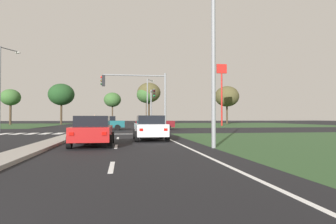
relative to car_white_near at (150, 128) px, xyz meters
The scene contains 32 objects.
ground_plane 15.26m from the car_white_near, 111.29° to the left, with size 200.00×200.00×0.00m, color black.
grass_verge_far_right 43.55m from the car_white_near, 62.71° to the left, with size 35.00×35.00×0.01m, color #2D4C28.
median_island_near 7.36m from the car_white_near, 139.04° to the right, with size 1.20×22.00×0.14m, color gray.
median_island_far 39.59m from the car_white_near, 98.03° to the left, with size 1.20×36.00×0.14m, color #ADA89E.
lane_dash_near 10.21m from the car_white_near, 101.51° to the right, with size 0.14×2.00×0.01m, color silver.
lane_dash_second 4.53m from the car_white_near, 117.07° to the right, with size 0.14×2.00×0.01m, color silver.
lane_dash_third 2.97m from the car_white_near, 135.09° to the left, with size 0.14×2.00×0.01m, color silver.
edge_line_right 4.10m from the car_white_near, 70.87° to the right, with size 0.14×24.00×0.01m, color silver.
stop_bar_near 7.44m from the car_white_near, 103.52° to the left, with size 6.40×0.50×0.01m, color silver.
crosswalk_bar_near 14.96m from the car_white_near, 142.98° to the left, with size 0.70×2.80×0.01m, color silver.
crosswalk_bar_second 14.06m from the car_white_near, 140.15° to the left, with size 0.70×2.80×0.01m, color silver.
crosswalk_bar_third 13.20m from the car_white_near, 136.95° to the left, with size 0.70×2.80×0.01m, color silver.
crosswalk_bar_fourth 12.39m from the car_white_near, 133.31° to the left, with size 0.70×2.80×0.01m, color silver.
crosswalk_bar_fifth 11.63m from the car_white_near, 129.17° to the left, with size 0.70×2.80×0.01m, color silver.
car_white_near is the anchor object (origin of this frame).
car_maroon_second 15.31m from the car_white_near, 82.55° to the left, with size 4.44×2.04×1.58m.
car_red_third 4.61m from the car_white_near, 133.96° to the right, with size 2.04×4.34×1.51m.
car_teal_fourth 16.14m from the car_white_near, 103.02° to the left, with size 4.44×2.01×1.59m.
car_grey_fifth 45.56m from the car_white_near, 100.04° to the left, with size 1.97×4.45×1.48m.
traffic_signal_far_right 19.61m from the car_white_near, 83.88° to the left, with size 0.32×4.04×5.14m.
traffic_signal_near_right 8.17m from the car_white_near, 90.82° to the left, with size 5.79×0.32×5.41m.
street_lamp_near 6.97m from the car_white_near, 65.90° to the right, with size 2.04×1.20×8.59m.
street_lamp_second 18.74m from the car_white_near, 137.25° to the left, with size 1.38×2.14×8.41m.
street_lamp_third 32.31m from the car_white_near, 85.33° to the left, with size 1.47×2.02×8.08m.
pedestrian_at_median 23.89m from the car_white_near, 103.35° to the left, with size 0.34×0.34×1.68m.
fastfood_pole_sign 35.11m from the car_white_near, 63.42° to the left, with size 1.80×0.40×10.75m.
treeline_near 50.05m from the car_white_near, 118.34° to the left, with size 3.80×3.80×7.07m.
treeline_second 47.02m from the car_white_near, 107.61° to the left, with size 5.22×5.22×8.40m.
treeline_third 47.52m from the car_white_near, 94.72° to the left, with size 3.72×3.72×6.93m.
treeline_fourth 42.84m from the car_white_near, 85.66° to the left, with size 4.08×4.08×7.92m.
treeline_fifth 43.30m from the car_white_near, 85.02° to the left, with size 4.87×4.87×8.71m.
treeline_sixth 50.68m from the car_white_near, 64.46° to the left, with size 5.48×5.48×8.57m.
Camera 1 is at (3.80, -2.81, 1.42)m, focal length 31.59 mm.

